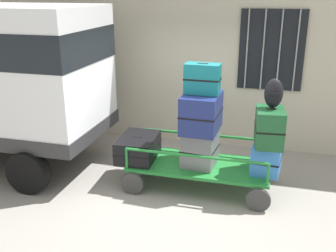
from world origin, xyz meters
name	(u,v)px	position (x,y,z in m)	size (l,w,h in m)	color
ground_plane	(179,190)	(0.00, 0.00, 0.00)	(40.00, 40.00, 0.00)	gray
building_wall	(209,21)	(0.01, 2.32, 2.50)	(12.00, 0.38, 5.00)	#BCB29E
luggage_cart	(200,167)	(0.28, 0.23, 0.34)	(2.32, 1.11, 0.41)	#1E722D
cart_railing	(200,147)	(0.28, 0.23, 0.70)	(2.21, 0.98, 0.35)	#1E722D
suitcase_left_bottom	(138,147)	(-0.76, 0.20, 0.60)	(0.65, 0.89, 0.38)	black
suitcase_midleft_bottom	(200,148)	(0.28, 0.21, 0.69)	(0.57, 0.62, 0.57)	slate
suitcase_midleft_middle	(201,112)	(0.28, 0.25, 1.28)	(0.58, 0.80, 0.60)	navy
suitcase_midleft_top	(202,79)	(0.28, 0.25, 1.81)	(0.55, 0.30, 0.47)	#0F5960
suitcase_center_bottom	(267,158)	(1.33, 0.22, 0.64)	(0.49, 0.60, 0.46)	#3372C6
suitcase_center_middle	(269,127)	(1.33, 0.19, 1.15)	(0.47, 0.63, 0.57)	#194C28
backpack	(274,94)	(1.34, 0.25, 1.65)	(0.27, 0.22, 0.44)	black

